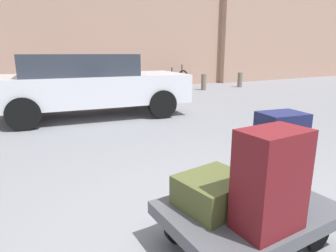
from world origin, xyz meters
TOP-DOWN VIEW (x-y plane):
  - ground_plane at (0.00, 0.00)m, footprint 60.00×60.00m
  - building_facade_side at (14.00, 10.05)m, footprint 12.00×1.00m
  - luggage_cart at (0.00, 0.00)m, footprint 1.25×0.87m
  - suitcase_navy_center at (0.30, 0.01)m, footprint 0.37×0.31m
  - suitcase_olive_stacked_top at (-0.22, 0.14)m, footprint 0.55×0.50m
  - suitcase_maroon_rear_left at (-0.11, -0.26)m, footprint 0.44×0.28m
  - parked_car at (0.29, 5.32)m, footprint 4.51×2.39m
  - bicycle_leaning at (4.98, 9.17)m, footprint 1.70×0.57m
  - bollard_kerb_near at (2.81, 7.93)m, footprint 0.20×0.20m
  - bollard_kerb_mid at (4.38, 7.93)m, footprint 0.20×0.20m
  - bollard_kerb_far at (5.57, 7.93)m, footprint 0.20×0.20m
  - bollard_corner at (7.52, 7.93)m, footprint 0.20×0.20m

SIDE VIEW (x-z plane):
  - ground_plane at x=0.00m, z-range 0.00..0.00m
  - luggage_cart at x=0.00m, z-range 0.10..0.44m
  - bollard_kerb_near at x=2.81m, z-range 0.00..0.63m
  - bollard_kerb_mid at x=4.38m, z-range 0.00..0.63m
  - bollard_kerb_far at x=5.57m, z-range 0.00..0.63m
  - bollard_corner at x=7.52m, z-range 0.00..0.63m
  - bicycle_leaning at x=4.98m, z-range -0.11..0.85m
  - suitcase_olive_stacked_top at x=-0.22m, z-range 0.34..0.57m
  - suitcase_maroon_rear_left at x=-0.11m, z-range 0.34..1.00m
  - suitcase_navy_center at x=0.30m, z-range 0.34..1.01m
  - parked_car at x=0.29m, z-range 0.05..1.47m
  - building_facade_side at x=14.00m, z-range 0.00..7.35m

